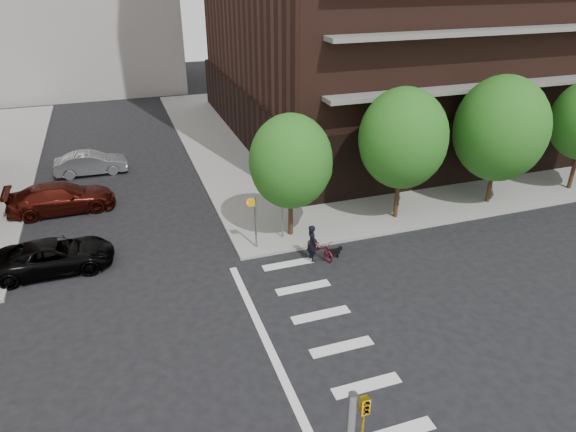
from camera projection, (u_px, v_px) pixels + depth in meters
ground at (263, 366)px, 17.78m from camera, size 120.00×120.00×0.00m
sidewalk_ne at (415, 124)px, 43.58m from camera, size 39.00×33.00×0.15m
crosswalk at (321, 352)px, 18.42m from camera, size 3.85×13.00×0.01m
tree_a at (291, 162)px, 24.32m from camera, size 4.00×4.00×5.90m
tree_b at (403, 139)px, 25.84m from camera, size 4.50×4.50×6.65m
tree_c at (501, 129)px, 27.63m from camera, size 5.00×5.00×6.80m
pedestrian_signal at (261, 213)px, 24.32m from camera, size 2.18×0.67×2.60m
parked_car_black at (54, 256)px, 23.01m from camera, size 2.37×5.12×1.42m
parked_car_maroon at (61, 198)px, 28.39m from camera, size 2.42×5.69×1.64m
parked_car_silver at (91, 163)px, 33.41m from camera, size 1.63×4.53×1.48m
scooter at (320, 248)px, 24.13m from camera, size 1.17×1.93×0.96m
dog_walker at (312, 243)px, 23.66m from camera, size 0.68×0.45×1.83m
dog at (335, 251)px, 24.11m from camera, size 0.66×0.24×0.55m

